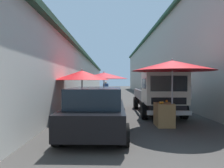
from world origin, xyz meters
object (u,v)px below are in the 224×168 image
(hatchback_car, at_px, (96,110))
(delivery_truck, at_px, (160,94))
(fruit_stall_near_left, at_px, (103,79))
(fruit_stall_near_right, at_px, (82,79))
(vendor_in_shade, at_px, (184,97))
(fruit_stall_mid_lane, at_px, (171,72))
(vendor_by_crates, at_px, (106,88))
(plastic_stool, at_px, (148,101))

(hatchback_car, height_order, delivery_truck, delivery_truck)
(fruit_stall_near_left, distance_m, delivery_truck, 3.64)
(fruit_stall_near_right, relative_size, vendor_in_shade, 1.49)
(fruit_stall_near_right, bearing_deg, delivery_truck, -85.29)
(fruit_stall_near_right, distance_m, fruit_stall_mid_lane, 3.96)
(vendor_in_shade, bearing_deg, fruit_stall_mid_lane, 146.00)
(hatchback_car, height_order, vendor_by_crates, vendor_by_crates)
(vendor_by_crates, xyz_separation_m, plastic_stool, (-6.76, -2.95, -0.60))
(fruit_stall_near_right, distance_m, fruit_stall_near_left, 2.71)
(fruit_stall_near_right, relative_size, plastic_stool, 5.73)
(fruit_stall_near_left, xyz_separation_m, plastic_stool, (1.26, -2.90, -1.44))
(vendor_by_crates, bearing_deg, fruit_stall_mid_lane, -168.20)
(fruit_stall_near_left, xyz_separation_m, vendor_by_crates, (8.02, 0.05, -0.85))
(delivery_truck, bearing_deg, vendor_in_shade, -128.38)
(fruit_stall_near_left, bearing_deg, hatchback_car, 179.49)
(hatchback_car, distance_m, delivery_truck, 4.08)
(vendor_in_shade, bearing_deg, plastic_stool, 9.70)
(fruit_stall_near_right, distance_m, plastic_stool, 5.55)
(fruit_stall_near_left, bearing_deg, plastic_stool, -66.52)
(fruit_stall_mid_lane, distance_m, hatchback_car, 2.98)
(vendor_by_crates, height_order, vendor_in_shade, vendor_in_shade)
(delivery_truck, bearing_deg, fruit_stall_near_right, 94.71)
(fruit_stall_mid_lane, xyz_separation_m, fruit_stall_near_left, (4.52, 2.57, -0.23))
(hatchback_car, xyz_separation_m, delivery_truck, (2.96, -2.79, 0.30))
(delivery_truck, bearing_deg, fruit_stall_mid_lane, 175.39)
(fruit_stall_near_right, distance_m, vendor_in_shade, 4.57)
(fruit_stall_mid_lane, bearing_deg, fruit_stall_near_right, 60.45)
(fruit_stall_near_right, relative_size, delivery_truck, 0.50)
(hatchback_car, distance_m, vendor_by_crates, 13.24)
(delivery_truck, xyz_separation_m, vendor_in_shade, (-0.69, -0.87, -0.06))
(fruit_stall_mid_lane, xyz_separation_m, hatchback_car, (-0.71, 2.61, -1.26))
(hatchback_car, relative_size, plastic_stool, 9.12)
(plastic_stool, bearing_deg, hatchback_car, 155.59)
(fruit_stall_mid_lane, distance_m, delivery_truck, 2.45)
(hatchback_car, relative_size, delivery_truck, 0.80)
(fruit_stall_mid_lane, height_order, vendor_in_shade, fruit_stall_mid_lane)
(fruit_stall_near_right, distance_m, vendor_by_crates, 10.65)
(fruit_stall_mid_lane, xyz_separation_m, vendor_by_crates, (12.53, 2.62, -1.07))
(vendor_by_crates, bearing_deg, fruit_stall_near_right, 175.56)
(fruit_stall_near_left, bearing_deg, fruit_stall_mid_lane, -150.41)
(delivery_truck, height_order, vendor_in_shade, delivery_truck)
(delivery_truck, relative_size, vendor_by_crates, 3.09)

